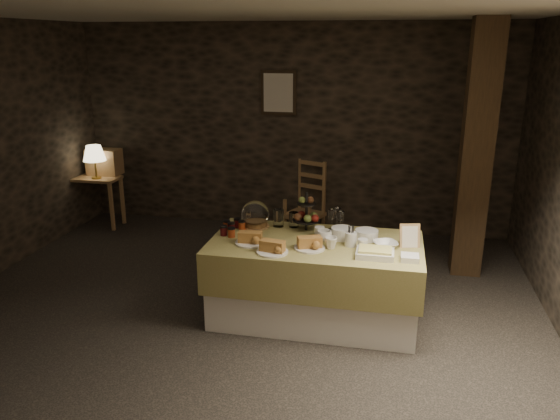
% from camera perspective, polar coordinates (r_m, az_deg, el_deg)
% --- Properties ---
extents(ground_plane, '(5.50, 5.00, 0.01)m').
position_cam_1_polar(ground_plane, '(5.09, -4.32, -10.61)').
color(ground_plane, black).
rests_on(ground_plane, ground).
extents(room_shell, '(5.52, 5.02, 2.60)m').
position_cam_1_polar(room_shell, '(4.57, -4.76, 6.97)').
color(room_shell, black).
rests_on(room_shell, ground).
extents(buffet_table, '(1.82, 0.96, 0.72)m').
position_cam_1_polar(buffet_table, '(4.83, 3.67, -6.72)').
color(buffet_table, silver).
rests_on(buffet_table, ground_plane).
extents(console_table, '(0.62, 0.35, 0.66)m').
position_cam_1_polar(console_table, '(7.56, -18.66, 2.30)').
color(console_table, olive).
rests_on(console_table, ground_plane).
extents(table_lamp, '(0.29, 0.29, 0.43)m').
position_cam_1_polar(table_lamp, '(7.40, -18.85, 5.60)').
color(table_lamp, '#A68732').
rests_on(table_lamp, console_table).
extents(wine_rack, '(0.42, 0.26, 0.34)m').
position_cam_1_polar(wine_rack, '(7.62, -17.88, 4.82)').
color(wine_rack, olive).
rests_on(wine_rack, console_table).
extents(chair, '(0.55, 0.54, 0.71)m').
position_cam_1_polar(chair, '(7.02, 2.65, 1.00)').
color(chair, olive).
rests_on(chair, ground_plane).
extents(timber_column, '(0.30, 0.30, 2.60)m').
position_cam_1_polar(timber_column, '(5.87, 19.84, 5.73)').
color(timber_column, black).
rests_on(timber_column, ground_plane).
extents(framed_picture, '(0.45, 0.04, 0.55)m').
position_cam_1_polar(framed_picture, '(6.95, -0.15, 12.16)').
color(framed_picture, black).
rests_on(framed_picture, room_shell).
extents(plate_stack_a, '(0.19, 0.19, 0.10)m').
position_cam_1_polar(plate_stack_a, '(4.79, 6.48, -2.42)').
color(plate_stack_a, silver).
rests_on(plate_stack_a, buffet_table).
extents(plate_stack_b, '(0.20, 0.20, 0.08)m').
position_cam_1_polar(plate_stack_b, '(4.80, 9.04, -2.56)').
color(plate_stack_b, silver).
rests_on(plate_stack_b, buffet_table).
extents(cutlery_holder, '(0.10, 0.10, 0.12)m').
position_cam_1_polar(cutlery_holder, '(4.63, 7.40, -3.03)').
color(cutlery_holder, silver).
rests_on(cutlery_holder, buffet_table).
extents(cup_a, '(0.16, 0.16, 0.10)m').
position_cam_1_polar(cup_a, '(4.70, 4.63, -2.74)').
color(cup_a, silver).
rests_on(cup_a, buffet_table).
extents(cup_b, '(0.11, 0.11, 0.10)m').
position_cam_1_polar(cup_b, '(4.56, 5.34, -3.43)').
color(cup_b, silver).
rests_on(cup_b, buffet_table).
extents(mug_c, '(0.09, 0.09, 0.09)m').
position_cam_1_polar(mug_c, '(4.81, 4.15, -2.31)').
color(mug_c, silver).
rests_on(mug_c, buffet_table).
extents(mug_d, '(0.08, 0.08, 0.09)m').
position_cam_1_polar(mug_d, '(4.57, 8.63, -3.56)').
color(mug_d, silver).
rests_on(mug_d, buffet_table).
extents(bowl, '(0.26, 0.26, 0.05)m').
position_cam_1_polar(bowl, '(4.66, 10.96, -3.56)').
color(bowl, silver).
rests_on(bowl, buffet_table).
extents(cake_dome, '(0.26, 0.26, 0.26)m').
position_cam_1_polar(cake_dome, '(5.05, -2.61, -0.63)').
color(cake_dome, olive).
rests_on(cake_dome, buffet_table).
extents(fruit_stand, '(0.25, 0.25, 0.36)m').
position_cam_1_polar(fruit_stand, '(4.95, 2.81, -0.60)').
color(fruit_stand, black).
rests_on(fruit_stand, buffet_table).
extents(bread_platter_left, '(0.26, 0.26, 0.11)m').
position_cam_1_polar(bread_platter_left, '(4.66, -3.13, -3.06)').
color(bread_platter_left, silver).
rests_on(bread_platter_left, buffet_table).
extents(bread_platter_center, '(0.26, 0.26, 0.11)m').
position_cam_1_polar(bread_platter_center, '(4.45, -0.80, -4.00)').
color(bread_platter_center, silver).
rests_on(bread_platter_center, buffet_table).
extents(bread_platter_right, '(0.26, 0.26, 0.11)m').
position_cam_1_polar(bread_platter_right, '(4.54, 3.11, -3.59)').
color(bread_platter_right, silver).
rests_on(bread_platter_right, buffet_table).
extents(jam_jars, '(0.20, 0.32, 0.07)m').
position_cam_1_polar(jam_jars, '(4.95, -5.02, -1.87)').
color(jam_jars, '#511016').
rests_on(jam_jars, buffet_table).
extents(tart_dish, '(0.30, 0.22, 0.07)m').
position_cam_1_polar(tart_dish, '(4.44, 9.90, -4.43)').
color(tart_dish, silver).
rests_on(tart_dish, buffet_table).
extents(square_dish, '(0.14, 0.14, 0.04)m').
position_cam_1_polar(square_dish, '(4.43, 13.41, -4.88)').
color(square_dish, silver).
rests_on(square_dish, buffet_table).
extents(menu_frame, '(0.18, 0.11, 0.22)m').
position_cam_1_polar(menu_frame, '(4.69, 13.41, -2.73)').
color(menu_frame, olive).
rests_on(menu_frame, buffet_table).
extents(storage_jar_a, '(0.10, 0.10, 0.16)m').
position_cam_1_polar(storage_jar_a, '(5.07, -0.16, -0.84)').
color(storage_jar_a, white).
rests_on(storage_jar_a, buffet_table).
extents(storage_jar_b, '(0.09, 0.09, 0.14)m').
position_cam_1_polar(storage_jar_b, '(5.05, 1.46, -1.01)').
color(storage_jar_b, white).
rests_on(storage_jar_b, buffet_table).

